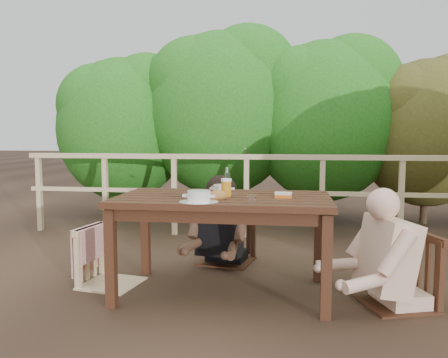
# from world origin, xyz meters

# --- Properties ---
(ground) EXTENTS (60.00, 60.00, 0.00)m
(ground) POSITION_xyz_m (0.00, 0.00, 0.00)
(ground) COLOR #432E1F
(ground) RESTS_ON ground
(table) EXTENTS (1.64, 0.92, 0.76)m
(table) POSITION_xyz_m (0.00, 0.00, 0.38)
(table) COLOR #361C10
(table) RESTS_ON ground
(chair_left) EXTENTS (0.52, 0.52, 0.91)m
(chair_left) POSITION_xyz_m (-0.95, 0.08, 0.45)
(chair_left) COLOR #D6B789
(chair_left) RESTS_ON ground
(chair_far) EXTENTS (0.58, 0.58, 0.99)m
(chair_far) POSITION_xyz_m (-0.09, 0.88, 0.50)
(chair_far) COLOR #361C10
(chair_far) RESTS_ON ground
(chair_right) EXTENTS (0.63, 0.63, 1.00)m
(chair_right) POSITION_xyz_m (1.29, -0.05, 0.50)
(chair_right) COLOR #361C10
(chair_right) RESTS_ON ground
(woman) EXTENTS (0.65, 0.74, 1.32)m
(woman) POSITION_xyz_m (-0.09, 0.90, 0.66)
(woman) COLOR black
(woman) RESTS_ON ground
(diner_right) EXTENTS (0.85, 0.76, 1.42)m
(diner_right) POSITION_xyz_m (1.32, -0.05, 0.71)
(diner_right) COLOR beige
(diner_right) RESTS_ON ground
(railing) EXTENTS (5.60, 0.10, 1.01)m
(railing) POSITION_xyz_m (0.00, 2.00, 0.51)
(railing) COLOR #D6B789
(railing) RESTS_ON ground
(hedge_row) EXTENTS (6.60, 1.60, 3.80)m
(hedge_row) POSITION_xyz_m (0.40, 3.20, 1.90)
(hedge_row) COLOR #216018
(hedge_row) RESTS_ON ground
(soup_near) EXTENTS (0.28, 0.28, 0.09)m
(soup_near) POSITION_xyz_m (-0.13, -0.30, 0.80)
(soup_near) COLOR white
(soup_near) RESTS_ON table
(soup_far) EXTENTS (0.24, 0.24, 0.08)m
(soup_far) POSITION_xyz_m (-0.04, 0.21, 0.80)
(soup_far) COLOR white
(soup_far) RESTS_ON table
(bread_roll) EXTENTS (0.14, 0.11, 0.08)m
(bread_roll) POSITION_xyz_m (-0.02, -0.17, 0.80)
(bread_roll) COLOR olive
(bread_roll) RESTS_ON table
(beer_glass) EXTENTS (0.08, 0.08, 0.15)m
(beer_glass) POSITION_xyz_m (0.03, -0.03, 0.83)
(beer_glass) COLOR gold
(beer_glass) RESTS_ON table
(bottle) EXTENTS (0.05, 0.05, 0.23)m
(bottle) POSITION_xyz_m (0.01, 0.18, 0.87)
(bottle) COLOR silver
(bottle) RESTS_ON table
(tumbler) EXTENTS (0.06, 0.06, 0.07)m
(tumbler) POSITION_xyz_m (0.24, -0.28, 0.79)
(tumbler) COLOR white
(tumbler) RESTS_ON table
(butter_tub) EXTENTS (0.13, 0.10, 0.06)m
(butter_tub) POSITION_xyz_m (0.46, -0.02, 0.78)
(butter_tub) COLOR white
(butter_tub) RESTS_ON table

